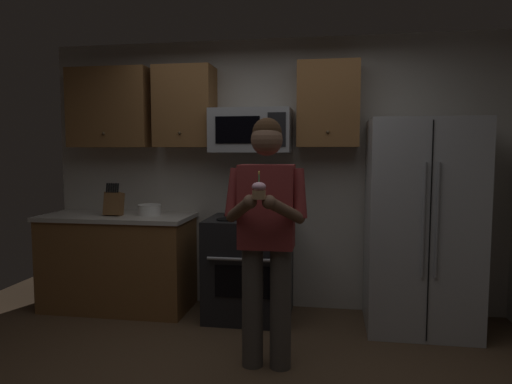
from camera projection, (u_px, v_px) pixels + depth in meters
name	position (u px, v px, depth m)	size (l,w,h in m)	color
wall_back	(271.00, 175.00, 4.56)	(4.40, 0.10, 2.60)	beige
oven_range	(249.00, 267.00, 4.28)	(0.76, 0.70, 0.93)	black
microwave	(251.00, 131.00, 4.28)	(0.74, 0.41, 0.40)	#9EA0A5
refrigerator	(421.00, 225.00, 3.95)	(0.90, 0.75, 1.80)	#B7BABF
cabinet_row_upper	(193.00, 107.00, 4.41)	(2.78, 0.36, 0.76)	brown
counter_left	(118.00, 261.00, 4.51)	(1.44, 0.66, 0.92)	brown
knife_block	(114.00, 203.00, 4.41)	(0.16, 0.15, 0.32)	brown
bowl_large_white	(149.00, 209.00, 4.44)	(0.23, 0.23, 0.10)	white
person	(266.00, 229.00, 3.21)	(0.60, 0.48, 1.76)	#4C4742
cupcake	(259.00, 190.00, 2.86)	(0.09, 0.09, 0.17)	#A87F56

